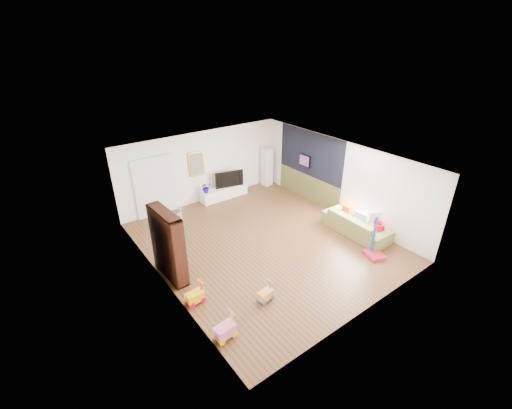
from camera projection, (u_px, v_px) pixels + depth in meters
floor at (264, 242)px, 10.70m from camera, size 6.50×7.50×0.00m
ceiling at (265, 160)px, 9.48m from camera, size 6.50×7.50×0.00m
wall_back at (202, 167)px, 12.77m from camera, size 6.50×0.00×2.70m
wall_front at (370, 266)px, 7.41m from camera, size 6.50×0.00×2.70m
wall_left at (159, 239)px, 8.36m from camera, size 0.00×7.50×2.70m
wall_right at (338, 178)px, 11.82m from camera, size 0.00×7.50×2.70m
navy_accent at (310, 154)px, 12.59m from camera, size 0.01×3.20×1.70m
olive_wainscot at (308, 187)px, 13.20m from camera, size 0.01×3.20×1.00m
doorway at (155, 187)px, 11.86m from camera, size 1.45×0.06×2.10m
painting_back at (197, 164)px, 12.52m from camera, size 0.62×0.06×0.92m
artwork_right at (305, 161)px, 12.83m from camera, size 0.04×0.56×0.46m
media_console at (224, 192)px, 13.45m from camera, size 1.93×0.49×0.45m
tall_cabinet at (267, 167)px, 14.33m from camera, size 0.40×0.40×1.61m
bookshelf at (168, 245)px, 8.80m from camera, size 0.42×1.35×1.95m
sofa at (356, 224)px, 11.01m from camera, size 0.99×2.32×0.67m
basketball_hoop at (377, 236)px, 9.73m from camera, size 0.63×0.69×1.36m
ride_on_yellow at (195, 293)px, 8.18m from camera, size 0.45×0.29×0.58m
ride_on_orange at (265, 292)px, 8.27m from camera, size 0.42×0.30×0.51m
ride_on_pink at (225, 327)px, 7.24m from camera, size 0.48×0.33×0.61m
child at (180, 219)px, 11.16m from camera, size 0.36×0.29×0.85m
tv at (228, 178)px, 13.31m from camera, size 1.13×0.40×0.65m
vase_plant at (206, 187)px, 12.83m from camera, size 0.39×0.34×0.41m
pillow_left at (379, 225)px, 10.58m from camera, size 0.16×0.39×0.38m
pillow_center at (362, 218)px, 11.01m from camera, size 0.15×0.43×0.42m
pillow_right at (347, 210)px, 11.50m from camera, size 0.14×0.37×0.36m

